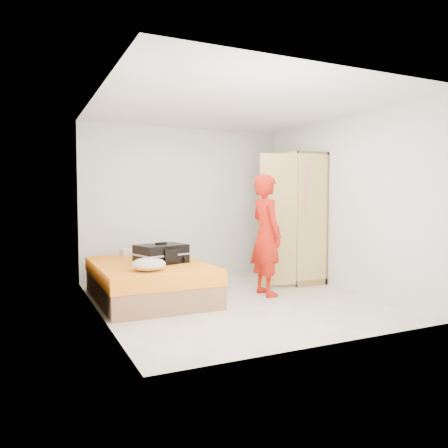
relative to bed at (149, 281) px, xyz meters
name	(u,v)px	position (x,y,z in m)	size (l,w,h in m)	color
room	(236,204)	(1.05, -0.55, 1.05)	(4.00, 4.02, 2.60)	beige
bed	(149,281)	(0.00, 0.00, 0.00)	(1.42, 2.02, 0.50)	brown
wardrobe	(290,221)	(2.50, 0.31, 0.75)	(1.16, 1.20, 2.10)	#D4BB67
person	(266,235)	(1.58, -0.47, 0.61)	(0.62, 0.41, 1.71)	red
suitcase	(161,254)	(0.14, -0.11, 0.37)	(0.75, 0.63, 0.28)	black
round_cushion	(149,264)	(-0.19, -0.66, 0.33)	(0.42, 0.42, 0.16)	beige
pillow	(139,252)	(0.08, 0.85, 0.30)	(0.54, 0.28, 0.10)	beige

